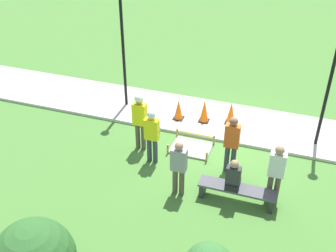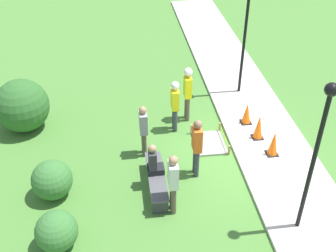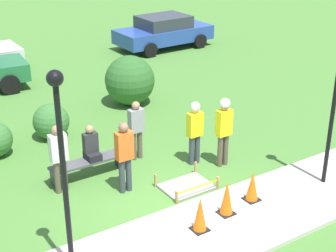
{
  "view_description": "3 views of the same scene",
  "coord_description": "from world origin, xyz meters",
  "px_view_note": "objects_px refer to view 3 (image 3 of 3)",
  "views": [
    {
      "loc": [
        -1.83,
        10.63,
        7.59
      ],
      "look_at": [
        1.37,
        1.23,
        1.09
      ],
      "focal_mm": 45.0,
      "sensor_mm": 36.0,
      "label": 1
    },
    {
      "loc": [
        -9.19,
        3.22,
        7.78
      ],
      "look_at": [
        0.47,
        1.95,
        1.03
      ],
      "focal_mm": 45.0,
      "sensor_mm": 36.0,
      "label": 2
    },
    {
      "loc": [
        -5.43,
        -8.16,
        6.39
      ],
      "look_at": [
        1.27,
        2.13,
        0.98
      ],
      "focal_mm": 55.0,
      "sensor_mm": 36.0,
      "label": 3
    }
  ],
  "objects_px": {
    "traffic_cone_far_patch": "(227,198)",
    "bystander_in_gray_shirt": "(59,155)",
    "worker_supervisor": "(195,128)",
    "parked_car_blue": "(164,31)",
    "traffic_cone_sidewalk_edge": "(252,186)",
    "bystander_in_white_shirt": "(136,127)",
    "park_bench": "(89,165)",
    "traffic_cone_near_patch": "(200,214)",
    "worker_assistant": "(224,126)",
    "person_seated_on_bench": "(91,146)",
    "lamppost_far": "(61,146)",
    "bystander_in_orange_shirt": "(124,153)"
  },
  "relations": [
    {
      "from": "traffic_cone_far_patch",
      "to": "worker_assistant",
      "type": "relative_size",
      "value": 0.43
    },
    {
      "from": "worker_assistant",
      "to": "parked_car_blue",
      "type": "height_order",
      "value": "worker_assistant"
    },
    {
      "from": "traffic_cone_near_patch",
      "to": "worker_supervisor",
      "type": "bearing_deg",
      "value": 56.31
    },
    {
      "from": "bystander_in_orange_shirt",
      "to": "person_seated_on_bench",
      "type": "bearing_deg",
      "value": 104.25
    },
    {
      "from": "worker_supervisor",
      "to": "parked_car_blue",
      "type": "distance_m",
      "value": 11.65
    },
    {
      "from": "traffic_cone_near_patch",
      "to": "traffic_cone_far_patch",
      "type": "relative_size",
      "value": 0.97
    },
    {
      "from": "traffic_cone_sidewalk_edge",
      "to": "worker_assistant",
      "type": "height_order",
      "value": "worker_assistant"
    },
    {
      "from": "traffic_cone_near_patch",
      "to": "parked_car_blue",
      "type": "bearing_deg",
      "value": 60.27
    },
    {
      "from": "worker_supervisor",
      "to": "lamppost_far",
      "type": "distance_m",
      "value": 5.28
    },
    {
      "from": "traffic_cone_near_patch",
      "to": "bystander_in_gray_shirt",
      "type": "relative_size",
      "value": 0.45
    },
    {
      "from": "traffic_cone_near_patch",
      "to": "worker_supervisor",
      "type": "relative_size",
      "value": 0.45
    },
    {
      "from": "traffic_cone_sidewalk_edge",
      "to": "bystander_in_orange_shirt",
      "type": "bearing_deg",
      "value": 136.32
    },
    {
      "from": "worker_assistant",
      "to": "bystander_in_white_shirt",
      "type": "relative_size",
      "value": 1.14
    },
    {
      "from": "traffic_cone_sidewalk_edge",
      "to": "person_seated_on_bench",
      "type": "height_order",
      "value": "person_seated_on_bench"
    },
    {
      "from": "lamppost_far",
      "to": "bystander_in_orange_shirt",
      "type": "bearing_deg",
      "value": 42.29
    },
    {
      "from": "bystander_in_white_shirt",
      "to": "parked_car_blue",
      "type": "xyz_separation_m",
      "value": [
        6.71,
        9.16,
        -0.14
      ]
    },
    {
      "from": "traffic_cone_sidewalk_edge",
      "to": "bystander_in_white_shirt",
      "type": "xyz_separation_m",
      "value": [
        -1.07,
        3.38,
        0.47
      ]
    },
    {
      "from": "park_bench",
      "to": "bystander_in_white_shirt",
      "type": "height_order",
      "value": "bystander_in_white_shirt"
    },
    {
      "from": "traffic_cone_near_patch",
      "to": "traffic_cone_sidewalk_edge",
      "type": "height_order",
      "value": "traffic_cone_near_patch"
    },
    {
      "from": "worker_assistant",
      "to": "traffic_cone_sidewalk_edge",
      "type": "bearing_deg",
      "value": -108.52
    },
    {
      "from": "bystander_in_orange_shirt",
      "to": "bystander_in_white_shirt",
      "type": "xyz_separation_m",
      "value": [
        1.08,
        1.33,
        -0.09
      ]
    },
    {
      "from": "park_bench",
      "to": "parked_car_blue",
      "type": "relative_size",
      "value": 0.44
    },
    {
      "from": "bystander_in_gray_shirt",
      "to": "park_bench",
      "type": "bearing_deg",
      "value": 20.39
    },
    {
      "from": "parked_car_blue",
      "to": "bystander_in_gray_shirt",
      "type": "bearing_deg",
      "value": -134.63
    },
    {
      "from": "traffic_cone_near_patch",
      "to": "bystander_in_orange_shirt",
      "type": "height_order",
      "value": "bystander_in_orange_shirt"
    },
    {
      "from": "traffic_cone_far_patch",
      "to": "bystander_in_gray_shirt",
      "type": "relative_size",
      "value": 0.46
    },
    {
      "from": "person_seated_on_bench",
      "to": "lamppost_far",
      "type": "relative_size",
      "value": 0.23
    },
    {
      "from": "traffic_cone_far_patch",
      "to": "bystander_in_gray_shirt",
      "type": "height_order",
      "value": "bystander_in_gray_shirt"
    },
    {
      "from": "lamppost_far",
      "to": "parked_car_blue",
      "type": "relative_size",
      "value": 0.86
    },
    {
      "from": "bystander_in_orange_shirt",
      "to": "bystander_in_white_shirt",
      "type": "height_order",
      "value": "bystander_in_orange_shirt"
    },
    {
      "from": "park_bench",
      "to": "worker_supervisor",
      "type": "relative_size",
      "value": 1.14
    },
    {
      "from": "traffic_cone_sidewalk_edge",
      "to": "worker_supervisor",
      "type": "relative_size",
      "value": 0.41
    },
    {
      "from": "worker_supervisor",
      "to": "bystander_in_white_shirt",
      "type": "distance_m",
      "value": 1.55
    },
    {
      "from": "park_bench",
      "to": "person_seated_on_bench",
      "type": "relative_size",
      "value": 2.22
    },
    {
      "from": "park_bench",
      "to": "person_seated_on_bench",
      "type": "distance_m",
      "value": 0.49
    },
    {
      "from": "traffic_cone_near_patch",
      "to": "person_seated_on_bench",
      "type": "xyz_separation_m",
      "value": [
        -0.76,
        3.54,
        0.32
      ]
    },
    {
      "from": "traffic_cone_near_patch",
      "to": "traffic_cone_sidewalk_edge",
      "type": "bearing_deg",
      "value": 10.0
    },
    {
      "from": "park_bench",
      "to": "bystander_in_gray_shirt",
      "type": "relative_size",
      "value": 1.15
    },
    {
      "from": "traffic_cone_near_patch",
      "to": "bystander_in_orange_shirt",
      "type": "bearing_deg",
      "value": 101.05
    },
    {
      "from": "traffic_cone_near_patch",
      "to": "bystander_in_white_shirt",
      "type": "bearing_deg",
      "value": 80.43
    },
    {
      "from": "traffic_cone_near_patch",
      "to": "worker_assistant",
      "type": "height_order",
      "value": "worker_assistant"
    },
    {
      "from": "bystander_in_orange_shirt",
      "to": "parked_car_blue",
      "type": "relative_size",
      "value": 0.4
    },
    {
      "from": "traffic_cone_sidewalk_edge",
      "to": "bystander_in_gray_shirt",
      "type": "xyz_separation_m",
      "value": [
        -3.43,
        2.87,
        0.53
      ]
    },
    {
      "from": "parked_car_blue",
      "to": "bystander_in_white_shirt",
      "type": "bearing_deg",
      "value": -127.7
    },
    {
      "from": "person_seated_on_bench",
      "to": "worker_assistant",
      "type": "relative_size",
      "value": 0.47
    },
    {
      "from": "traffic_cone_near_patch",
      "to": "park_bench",
      "type": "distance_m",
      "value": 3.6
    },
    {
      "from": "park_bench",
      "to": "parked_car_blue",
      "type": "bearing_deg",
      "value": 48.7
    },
    {
      "from": "park_bench",
      "to": "traffic_cone_sidewalk_edge",
      "type": "bearing_deg",
      "value": -51.09
    },
    {
      "from": "worker_assistant",
      "to": "park_bench",
      "type": "bearing_deg",
      "value": 156.94
    },
    {
      "from": "traffic_cone_near_patch",
      "to": "bystander_in_orange_shirt",
      "type": "distance_m",
      "value": 2.45
    }
  ]
}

